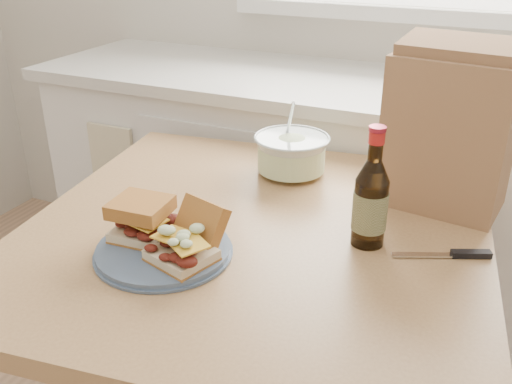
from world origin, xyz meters
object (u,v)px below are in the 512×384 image
at_px(dining_table, 255,274).
at_px(plate, 164,250).
at_px(coleslaw_bowl, 291,155).
at_px(beer_bottle, 371,202).
at_px(paper_bag, 449,133).

relative_size(dining_table, plate, 4.14).
relative_size(coleslaw_bowl, beer_bottle, 0.78).
relative_size(coleslaw_bowl, paper_bag, 0.57).
distance_m(plate, beer_bottle, 0.42).
xyz_separation_m(dining_table, beer_bottle, (0.24, 0.03, 0.21)).
bearing_deg(plate, dining_table, 55.64).
xyz_separation_m(dining_table, coleslaw_bowl, (-0.03, 0.30, 0.17)).
bearing_deg(plate, coleslaw_bowl, 79.77).
distance_m(dining_table, beer_bottle, 0.32).
height_order(plate, paper_bag, paper_bag).
distance_m(dining_table, plate, 0.25).
bearing_deg(beer_bottle, plate, -144.60).
bearing_deg(coleslaw_bowl, paper_bag, -2.75).
xyz_separation_m(dining_table, paper_bag, (0.34, 0.28, 0.29)).
xyz_separation_m(beer_bottle, paper_bag, (0.11, 0.25, 0.08)).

